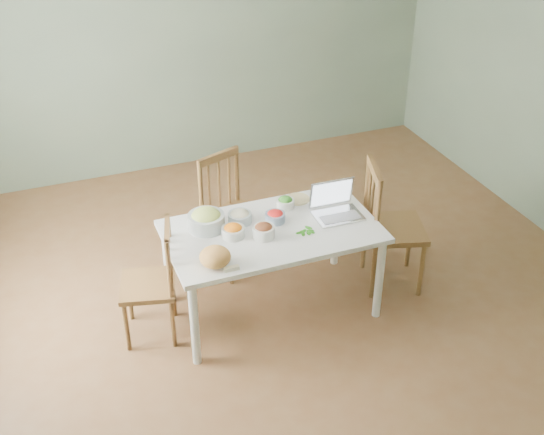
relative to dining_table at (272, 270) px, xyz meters
name	(u,v)px	position (x,y,z in m)	size (l,w,h in m)	color
floor	(289,295)	(0.18, 0.10, -0.36)	(5.00, 5.00, 0.00)	brown
wall_back	(192,35)	(0.18, 2.60, 0.99)	(5.00, 0.00, 2.70)	slate
wall_front	(529,389)	(0.18, -2.40, 0.99)	(5.00, 0.00, 2.70)	slate
dining_table	(272,270)	(0.00, 0.00, 0.00)	(1.52, 0.86, 0.71)	white
chair_far	(234,215)	(-0.08, 0.63, 0.13)	(0.43, 0.41, 0.97)	#452914
chair_left	(147,283)	(-0.92, 0.06, 0.09)	(0.40, 0.38, 0.90)	#452914
chair_right	(395,226)	(1.01, -0.02, 0.17)	(0.46, 0.44, 1.04)	#452914
bread_boule	(215,257)	(-0.51, -0.28, 0.42)	(0.21, 0.21, 0.14)	gold
butter_stick	(232,269)	(-0.43, -0.37, 0.37)	(0.10, 0.03, 0.03)	#F5E9C4
bowl_squash	(206,219)	(-0.43, 0.18, 0.43)	(0.26, 0.26, 0.15)	#C1CB4A
bowl_carrot	(233,231)	(-0.29, 0.02, 0.40)	(0.16, 0.16, 0.09)	#FE6300
bowl_onion	(240,216)	(-0.18, 0.18, 0.40)	(0.17, 0.17, 0.09)	beige
bowl_mushroom	(264,231)	(-0.09, -0.07, 0.41)	(0.16, 0.16, 0.10)	#381D0E
bowl_redpep	(275,216)	(0.06, 0.09, 0.40)	(0.15, 0.15, 0.09)	#B73015
bowl_broccoli	(285,202)	(0.21, 0.26, 0.40)	(0.14, 0.14, 0.09)	#105610
flatbread	(298,199)	(0.33, 0.32, 0.36)	(0.18, 0.18, 0.02)	beige
basil_bunch	(305,231)	(0.20, -0.11, 0.37)	(0.17, 0.17, 0.02)	#135410
laptop	(339,203)	(0.52, -0.02, 0.48)	(0.34, 0.28, 0.24)	silver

